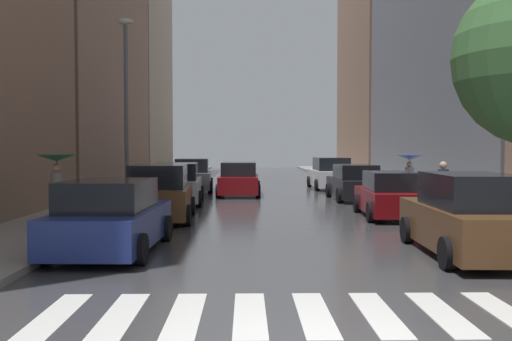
{
  "coord_description": "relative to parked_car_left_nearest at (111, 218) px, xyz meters",
  "views": [
    {
      "loc": [
        -0.95,
        -6.05,
        2.33
      ],
      "look_at": [
        -0.54,
        17.36,
        1.38
      ],
      "focal_mm": 39.59,
      "sensor_mm": 36.0,
      "label": 1
    }
  ],
  "objects": [
    {
      "name": "parked_car_left_third",
      "position": [
        0.12,
        10.99,
        0.03
      ],
      "size": [
        2.34,
        4.63,
        1.69
      ],
      "rotation": [
        0.0,
        0.0,
        1.62
      ],
      "color": "#B2B7BF",
      "rests_on": "ground"
    },
    {
      "name": "parked_car_right_fourth",
      "position": [
        7.77,
        19.08,
        0.06
      ],
      "size": [
        2.27,
        4.61,
        1.77
      ],
      "rotation": [
        0.0,
        0.0,
        1.6
      ],
      "color": "silver",
      "rests_on": "ground"
    },
    {
      "name": "sidewalk_right",
      "position": [
        10.47,
        17.51,
        -0.69
      ],
      "size": [
        3.0,
        72.0,
        0.15
      ],
      "primitive_type": "cube",
      "color": "gray",
      "rests_on": "ground"
    },
    {
      "name": "parked_car_left_fourth",
      "position": [
        0.15,
        17.63,
        0.05
      ],
      "size": [
        2.3,
        4.77,
        1.75
      ],
      "rotation": [
        0.0,
        0.0,
        1.62
      ],
      "color": "#474C51",
      "rests_on": "ground"
    },
    {
      "name": "parked_car_right_second",
      "position": [
        7.85,
        6.16,
        -0.04
      ],
      "size": [
        2.16,
        4.26,
        1.53
      ],
      "rotation": [
        0.0,
        0.0,
        1.53
      ],
      "color": "maroon",
      "rests_on": "ground"
    },
    {
      "name": "building_left_far",
      "position": [
        -7.03,
        35.41,
        8.79
      ],
      "size": [
        6.0,
        13.07,
        19.1
      ],
      "primitive_type": "cube",
      "color": "#B2A38C",
      "rests_on": "ground"
    },
    {
      "name": "car_midroad",
      "position": [
        2.67,
        14.93,
        0.0
      ],
      "size": [
        2.12,
        4.66,
        1.63
      ],
      "rotation": [
        0.0,
        0.0,
        1.56
      ],
      "color": "maroon",
      "rests_on": "ground"
    },
    {
      "name": "building_left_mid",
      "position": [
        -7.03,
        19.93,
        7.21
      ],
      "size": [
        6.0,
        17.06,
        15.95
      ],
      "primitive_type": "cube",
      "color": "#8C6B56",
      "rests_on": "ground"
    },
    {
      "name": "parked_car_left_second",
      "position": [
        0.25,
        5.44,
        0.07
      ],
      "size": [
        2.28,
        4.19,
        1.79
      ],
      "rotation": [
        0.0,
        0.0,
        1.62
      ],
      "color": "brown",
      "rests_on": "ground"
    },
    {
      "name": "ground_plane",
      "position": [
        3.97,
        17.51,
        -0.78
      ],
      "size": [
        28.0,
        72.0,
        0.04
      ],
      "primitive_type": "cube",
      "color": "#3A3A3D"
    },
    {
      "name": "parked_car_right_third",
      "position": [
        7.84,
        12.37,
        -0.02
      ],
      "size": [
        2.1,
        4.34,
        1.58
      ],
      "rotation": [
        0.0,
        0.0,
        1.59
      ],
      "color": "black",
      "rests_on": "ground"
    },
    {
      "name": "parked_car_right_nearest",
      "position": [
        7.79,
        -0.52,
        0.07
      ],
      "size": [
        2.13,
        4.7,
        1.78
      ],
      "rotation": [
        0.0,
        0.0,
        1.54
      ],
      "color": "brown",
      "rests_on": "ground"
    },
    {
      "name": "pedestrian_near_tree",
      "position": [
        9.54,
        5.97,
        0.29
      ],
      "size": [
        0.36,
        0.36,
        1.72
      ],
      "rotation": [
        0.0,
        0.0,
        3.87
      ],
      "color": "#38513D",
      "rests_on": "sidewalk_right"
    },
    {
      "name": "building_right_far",
      "position": [
        14.97,
        35.73,
        9.55
      ],
      "size": [
        6.0,
        14.5,
        20.61
      ],
      "primitive_type": "cube",
      "color": "#8C6B56",
      "rests_on": "ground"
    },
    {
      "name": "crosswalk_stripes",
      "position": [
        3.97,
        -4.76,
        -0.76
      ],
      "size": [
        7.65,
        2.2,
        0.01
      ],
      "color": "silver",
      "rests_on": "ground"
    },
    {
      "name": "sidewalk_left",
      "position": [
        -2.53,
        17.51,
        -0.69
      ],
      "size": [
        3.0,
        72.0,
        0.15
      ],
      "primitive_type": "cube",
      "color": "gray",
      "rests_on": "ground"
    },
    {
      "name": "pedestrian_by_kerb",
      "position": [
        -2.42,
        3.72,
        0.9
      ],
      "size": [
        1.16,
        1.16,
        1.99
      ],
      "rotation": [
        0.0,
        0.0,
        2.47
      ],
      "color": "gray",
      "rests_on": "sidewalk_left"
    },
    {
      "name": "pedestrian_far_side",
      "position": [
        9.88,
        10.98,
        0.79
      ],
      "size": [
        1.08,
        1.08,
        1.87
      ],
      "rotation": [
        0.0,
        0.0,
        0.01
      ],
      "color": "#38513D",
      "rests_on": "sidewalk_right"
    },
    {
      "name": "lamp_post_left",
      "position": [
        -1.58,
        9.25,
        3.48
      ],
      "size": [
        0.6,
        0.28,
        7.11
      ],
      "color": "#595B60",
      "rests_on": "sidewalk_left"
    },
    {
      "name": "parked_car_left_nearest",
      "position": [
        0.0,
        0.0,
        0.0
      ],
      "size": [
        2.28,
        4.46,
        1.62
      ],
      "rotation": [
        0.0,
        0.0,
        1.54
      ],
      "color": "navy",
      "rests_on": "ground"
    }
  ]
}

